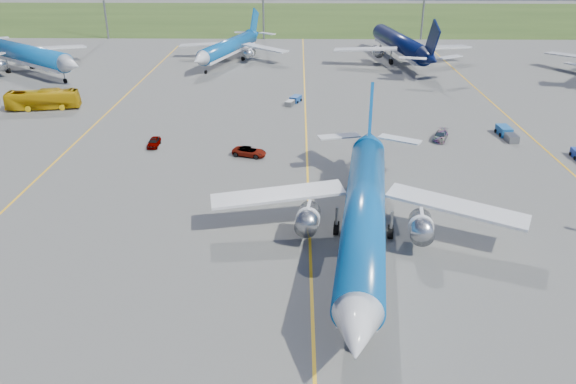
{
  "coord_description": "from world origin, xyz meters",
  "views": [
    {
      "loc": [
        -1.16,
        -36.55,
        24.8
      ],
      "look_at": [
        -1.97,
        8.29,
        4.0
      ],
      "focal_mm": 35.0,
      "sensor_mm": 36.0,
      "label": 1
    }
  ],
  "objects_px": {
    "bg_jet_nw": "(28,73)",
    "bg_jet_nnw": "(230,62)",
    "service_car_a": "(154,142)",
    "service_car_c": "(440,136)",
    "apron_bus": "(43,100)",
    "main_airliner": "(362,249)",
    "baggage_tug_c": "(294,100)",
    "service_car_b": "(249,152)",
    "bg_jet_n": "(398,61)",
    "baggage_tug_e": "(507,133)"
  },
  "relations": [
    {
      "from": "bg_jet_nw",
      "to": "bg_jet_nnw",
      "type": "distance_m",
      "value": 39.64
    },
    {
      "from": "service_car_a",
      "to": "service_car_c",
      "type": "relative_size",
      "value": 0.85
    },
    {
      "from": "bg_jet_nw",
      "to": "service_car_a",
      "type": "bearing_deg",
      "value": -102.19
    },
    {
      "from": "apron_bus",
      "to": "service_car_a",
      "type": "bearing_deg",
      "value": -138.0
    },
    {
      "from": "bg_jet_nnw",
      "to": "service_car_c",
      "type": "xyz_separation_m",
      "value": [
        33.16,
        -48.18,
        0.57
      ]
    },
    {
      "from": "main_airliner",
      "to": "baggage_tug_c",
      "type": "bearing_deg",
      "value": 105.55
    },
    {
      "from": "main_airliner",
      "to": "service_car_b",
      "type": "relative_size",
      "value": 9.44
    },
    {
      "from": "bg_jet_nw",
      "to": "bg_jet_n",
      "type": "distance_m",
      "value": 74.83
    },
    {
      "from": "service_car_a",
      "to": "apron_bus",
      "type": "bearing_deg",
      "value": 141.54
    },
    {
      "from": "main_airliner",
      "to": "apron_bus",
      "type": "xyz_separation_m",
      "value": [
        -44.75,
        41.39,
        1.51
      ]
    },
    {
      "from": "service_car_b",
      "to": "main_airliner",
      "type": "bearing_deg",
      "value": -136.21
    },
    {
      "from": "service_car_a",
      "to": "baggage_tug_c",
      "type": "relative_size",
      "value": 0.74
    },
    {
      "from": "bg_jet_n",
      "to": "main_airliner",
      "type": "xyz_separation_m",
      "value": [
        -15.62,
        -77.87,
        0.0
      ]
    },
    {
      "from": "service_car_c",
      "to": "baggage_tug_c",
      "type": "bearing_deg",
      "value": 160.92
    },
    {
      "from": "bg_jet_nw",
      "to": "baggage_tug_e",
      "type": "distance_m",
      "value": 88.23
    },
    {
      "from": "bg_jet_n",
      "to": "apron_bus",
      "type": "bearing_deg",
      "value": 22.41
    },
    {
      "from": "apron_bus",
      "to": "baggage_tug_e",
      "type": "relative_size",
      "value": 2.08
    },
    {
      "from": "main_airliner",
      "to": "bg_jet_n",
      "type": "bearing_deg",
      "value": 86.3
    },
    {
      "from": "service_car_b",
      "to": "baggage_tug_e",
      "type": "bearing_deg",
      "value": -61.07
    },
    {
      "from": "bg_jet_n",
      "to": "service_car_a",
      "type": "xyz_separation_m",
      "value": [
        -39.52,
        -52.71,
        0.57
      ]
    },
    {
      "from": "service_car_a",
      "to": "baggage_tug_e",
      "type": "bearing_deg",
      "value": 4.92
    },
    {
      "from": "service_car_b",
      "to": "baggage_tug_c",
      "type": "height_order",
      "value": "service_car_b"
    },
    {
      "from": "apron_bus",
      "to": "baggage_tug_c",
      "type": "bearing_deg",
      "value": -94.22
    },
    {
      "from": "bg_jet_nw",
      "to": "service_car_c",
      "type": "bearing_deg",
      "value": -80.11
    },
    {
      "from": "bg_jet_n",
      "to": "service_car_a",
      "type": "height_order",
      "value": "bg_jet_n"
    },
    {
      "from": "bg_jet_nw",
      "to": "service_car_a",
      "type": "height_order",
      "value": "bg_jet_nw"
    },
    {
      "from": "bg_jet_nw",
      "to": "baggage_tug_c",
      "type": "relative_size",
      "value": 8.85
    },
    {
      "from": "service_car_a",
      "to": "service_car_c",
      "type": "xyz_separation_m",
      "value": [
        37.01,
        3.13,
        0.0
      ]
    },
    {
      "from": "bg_jet_nnw",
      "to": "main_airliner",
      "type": "xyz_separation_m",
      "value": [
        20.04,
        -76.48,
        0.0
      ]
    },
    {
      "from": "bg_jet_nw",
      "to": "service_car_c",
      "type": "height_order",
      "value": "bg_jet_nw"
    },
    {
      "from": "bg_jet_nw",
      "to": "baggage_tug_c",
      "type": "height_order",
      "value": "bg_jet_nw"
    },
    {
      "from": "bg_jet_nnw",
      "to": "baggage_tug_c",
      "type": "relative_size",
      "value": 7.64
    },
    {
      "from": "bg_jet_nw",
      "to": "service_car_b",
      "type": "bearing_deg",
      "value": -95.51
    },
    {
      "from": "bg_jet_n",
      "to": "service_car_b",
      "type": "height_order",
      "value": "bg_jet_n"
    },
    {
      "from": "bg_jet_nnw",
      "to": "baggage_tug_c",
      "type": "bearing_deg",
      "value": -49.22
    },
    {
      "from": "apron_bus",
      "to": "baggage_tug_e",
      "type": "bearing_deg",
      "value": -110.11
    },
    {
      "from": "baggage_tug_e",
      "to": "service_car_a",
      "type": "bearing_deg",
      "value": -177.11
    },
    {
      "from": "bg_jet_nw",
      "to": "main_airliner",
      "type": "height_order",
      "value": "bg_jet_nw"
    },
    {
      "from": "apron_bus",
      "to": "service_car_a",
      "type": "distance_m",
      "value": 26.44
    },
    {
      "from": "bg_jet_nnw",
      "to": "baggage_tug_e",
      "type": "relative_size",
      "value": 6.59
    },
    {
      "from": "bg_jet_n",
      "to": "service_car_c",
      "type": "xyz_separation_m",
      "value": [
        -2.5,
        -49.58,
        0.57
      ]
    },
    {
      "from": "main_airliner",
      "to": "baggage_tug_c",
      "type": "relative_size",
      "value": 8.64
    },
    {
      "from": "baggage_tug_e",
      "to": "apron_bus",
      "type": "bearing_deg",
      "value": 167.4
    },
    {
      "from": "bg_jet_n",
      "to": "baggage_tug_c",
      "type": "distance_m",
      "value": 39.22
    },
    {
      "from": "apron_bus",
      "to": "main_airliner",
      "type": "bearing_deg",
      "value": -142.87
    },
    {
      "from": "bg_jet_n",
      "to": "main_airliner",
      "type": "bearing_deg",
      "value": 69.93
    },
    {
      "from": "service_car_a",
      "to": "service_car_b",
      "type": "height_order",
      "value": "service_car_b"
    },
    {
      "from": "baggage_tug_e",
      "to": "baggage_tug_c",
      "type": "bearing_deg",
      "value": 148.43
    },
    {
      "from": "bg_jet_nnw",
      "to": "baggage_tug_c",
      "type": "distance_m",
      "value": 34.02
    },
    {
      "from": "bg_jet_nw",
      "to": "baggage_tug_e",
      "type": "relative_size",
      "value": 7.64
    }
  ]
}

